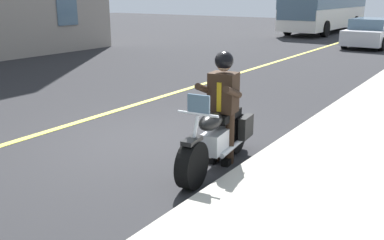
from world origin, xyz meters
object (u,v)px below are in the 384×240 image
motorcycle_main (217,138)px  car_silver (371,33)px  rider_main (223,98)px  bus_far (326,4)px

motorcycle_main → car_silver: car_silver is taller
rider_main → car_silver: bearing=-174.3°
bus_far → car_silver: (7.23, 4.65, -1.18)m
motorcycle_main → car_silver: size_ratio=0.48×
rider_main → bus_far: bus_far is taller
motorcycle_main → bus_far: (-24.81, -6.42, 1.42)m
car_silver → rider_main: bearing=5.7°
motorcycle_main → bus_far: 25.67m
bus_far → car_silver: bus_far is taller
motorcycle_main → bus_far: size_ratio=0.20×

